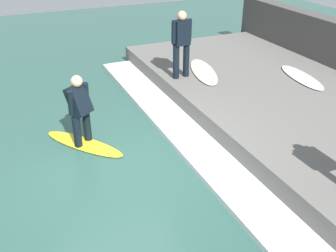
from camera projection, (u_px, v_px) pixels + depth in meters
The scene contains 8 objects.
ground_plane at pixel (121, 170), 7.08m from camera, with size 28.00×28.00×0.00m, color #2D564C.
concrete_ledge at pixel (306, 116), 8.45m from camera, with size 4.40×11.29×0.48m, color #66635E.
wave_foam_crest at pixel (199, 149), 7.61m from camera, with size 0.82×10.72×0.12m, color white.
surfboard_riding at pixel (84, 144), 7.83m from camera, with size 1.48×1.79×0.06m.
surfer_riding at pixel (80, 107), 7.45m from camera, with size 0.54×0.55×1.41m.
surfer_waiting_near at pixel (181, 41), 9.41m from camera, with size 0.55×0.29×1.63m.
surfboard_waiting_near at pixel (204, 71), 10.11m from camera, with size 1.07×2.03×0.06m.
surfboard_spare at pixel (302, 77), 9.75m from camera, with size 0.81×1.83×0.06m.
Camera 1 is at (-1.60, -5.70, 4.05)m, focal length 42.00 mm.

